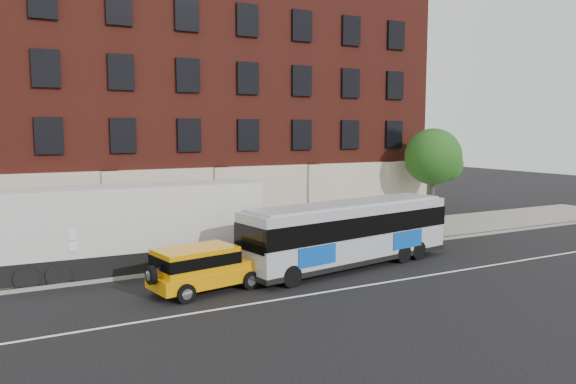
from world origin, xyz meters
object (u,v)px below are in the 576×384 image
sign_pole (73,249)px  shipping_container (133,229)px  street_tree (434,159)px  city_bus (349,231)px  yellow_suv (202,266)px

sign_pole → shipping_container: bearing=20.9°
street_tree → shipping_container: street_tree is taller
sign_pole → street_tree: bearing=8.6°
sign_pole → city_bus: city_bus is taller
city_bus → shipping_container: size_ratio=0.96×
city_bus → shipping_container: bearing=157.2°
street_tree → city_bus: bearing=-150.0°
yellow_suv → street_tree: bearing=20.7°
shipping_container → street_tree: bearing=6.9°
shipping_container → city_bus: bearing=-22.8°
city_bus → yellow_suv: 7.28m
sign_pole → street_tree: size_ratio=0.40×
street_tree → city_bus: street_tree is taller
sign_pole → street_tree: 22.49m
sign_pole → city_bus: size_ratio=0.23×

